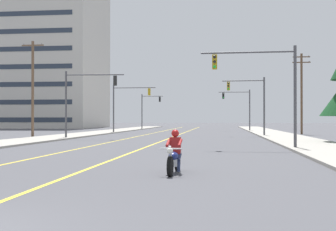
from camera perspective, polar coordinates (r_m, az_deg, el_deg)
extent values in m
cube|color=yellow|center=(51.50, 1.45, -2.47)|extent=(0.16, 100.00, 0.01)
cube|color=yellow|center=(51.99, -2.74, -2.45)|extent=(0.16, 100.00, 0.01)
cube|color=#9E998E|center=(46.69, 14.36, -2.58)|extent=(4.40, 110.00, 0.14)
cube|color=#9E998E|center=(48.82, -11.80, -2.50)|extent=(4.40, 110.00, 0.14)
cylinder|color=black|center=(14.01, 0.28, -6.57)|extent=(0.15, 0.65, 0.64)
cylinder|color=black|center=(15.54, 1.23, -5.97)|extent=(0.15, 0.65, 0.64)
cylinder|color=silver|center=(14.08, 0.35, -5.26)|extent=(0.09, 0.33, 0.68)
sphere|color=white|center=(13.92, 0.24, -4.55)|extent=(0.20, 0.20, 0.20)
cylinder|color=silver|center=(14.11, 0.38, -4.29)|extent=(0.70, 0.08, 0.04)
ellipsoid|color=navy|center=(14.63, 0.70, -5.21)|extent=(0.35, 0.58, 0.28)
cube|color=silver|center=(14.77, 0.78, -6.07)|extent=(0.26, 0.45, 0.24)
cube|color=black|center=(15.07, 0.97, -5.30)|extent=(0.31, 0.53, 0.12)
cube|color=navy|center=(15.46, 1.20, -4.88)|extent=(0.22, 0.37, 0.08)
cylinder|color=silver|center=(15.19, 0.49, -6.17)|extent=(0.11, 0.55, 0.08)
cube|color=maroon|center=(15.00, 0.95, -3.87)|extent=(0.37, 0.26, 0.56)
sphere|color=#B21919|center=(14.96, 0.93, -2.31)|extent=(0.26, 0.26, 0.26)
cylinder|color=navy|center=(14.87, 1.40, -5.37)|extent=(0.16, 0.45, 0.30)
cylinder|color=navy|center=(14.72, 1.37, -6.59)|extent=(0.12, 0.16, 0.35)
cylinder|color=maroon|center=(14.71, 1.56, -3.55)|extent=(0.13, 0.53, 0.27)
cylinder|color=navy|center=(14.91, 0.33, -5.36)|extent=(0.16, 0.45, 0.30)
cylinder|color=navy|center=(14.77, 0.14, -6.57)|extent=(0.12, 0.16, 0.35)
cylinder|color=maroon|center=(14.77, 0.02, -3.54)|extent=(0.13, 0.53, 0.27)
cylinder|color=#47474C|center=(27.46, 16.04, 2.24)|extent=(0.18, 0.18, 6.20)
cylinder|color=#47474C|center=(27.47, 10.16, 8.00)|extent=(5.62, 0.21, 0.11)
cube|color=#B79319|center=(27.39, 6.02, 6.86)|extent=(0.30, 0.25, 0.90)
sphere|color=black|center=(27.27, 6.01, 7.53)|extent=(0.18, 0.18, 0.18)
sphere|color=black|center=(27.23, 6.01, 6.90)|extent=(0.18, 0.18, 0.18)
sphere|color=green|center=(27.19, 6.01, 6.27)|extent=(0.18, 0.18, 0.18)
cylinder|color=#47474C|center=(41.62, -12.98, 1.32)|extent=(0.18, 0.18, 6.20)
cylinder|color=#47474C|center=(41.08, -9.39, 5.19)|extent=(5.36, 0.34, 0.11)
cube|color=black|center=(40.63, -6.82, 4.47)|extent=(0.31, 0.25, 0.90)
sphere|color=black|center=(40.81, -6.77, 4.87)|extent=(0.18, 0.18, 0.18)
sphere|color=black|center=(40.78, -6.77, 4.45)|extent=(0.18, 0.18, 0.18)
sphere|color=green|center=(40.76, -6.77, 4.03)|extent=(0.18, 0.18, 0.18)
cylinder|color=#47474C|center=(47.34, 12.27, 1.11)|extent=(0.18, 0.18, 6.20)
cylinder|color=#47474C|center=(47.41, 9.63, 4.43)|extent=(4.36, 0.26, 0.11)
cube|color=#B79319|center=(47.36, 7.78, 3.77)|extent=(0.31, 0.25, 0.90)
sphere|color=black|center=(47.23, 7.77, 4.14)|extent=(0.18, 0.18, 0.18)
sphere|color=black|center=(47.21, 7.78, 3.78)|extent=(0.18, 0.18, 0.18)
sphere|color=green|center=(47.19, 7.78, 3.42)|extent=(0.18, 0.18, 0.18)
cylinder|color=#47474C|center=(57.81, -7.02, 0.82)|extent=(0.18, 0.18, 6.20)
cylinder|color=#47474C|center=(57.28, -4.34, 3.58)|extent=(5.53, 0.24, 0.11)
cube|color=#B79319|center=(56.86, -2.43, 3.06)|extent=(0.31, 0.25, 0.90)
sphere|color=black|center=(57.03, -2.40, 3.35)|extent=(0.18, 0.18, 0.18)
sphere|color=black|center=(57.01, -2.40, 3.05)|extent=(0.18, 0.18, 0.18)
sphere|color=green|center=(56.99, -2.40, 2.75)|extent=(0.18, 0.18, 0.18)
cylinder|color=#47474C|center=(67.05, 10.46, 0.65)|extent=(0.18, 0.18, 6.20)
cylinder|color=#47474C|center=(66.97, 8.50, 3.00)|extent=(4.60, 0.27, 0.11)
cube|color=black|center=(66.85, 7.12, 2.53)|extent=(0.31, 0.25, 0.90)
sphere|color=black|center=(66.71, 7.13, 2.80)|extent=(0.18, 0.18, 0.18)
sphere|color=black|center=(66.70, 7.13, 2.54)|extent=(0.18, 0.18, 0.18)
sphere|color=green|center=(66.68, 7.13, 2.28)|extent=(0.18, 0.18, 0.18)
cylinder|color=#47474C|center=(78.26, -3.37, 0.48)|extent=(0.18, 0.18, 6.20)
cylinder|color=#47474C|center=(78.07, -2.02, 2.50)|extent=(3.73, 0.15, 0.11)
cube|color=black|center=(77.87, -1.06, 2.11)|extent=(0.30, 0.24, 0.90)
sphere|color=black|center=(78.04, -1.05, 2.32)|extent=(0.18, 0.18, 0.18)
sphere|color=black|center=(78.02, -1.05, 2.10)|extent=(0.18, 0.18, 0.18)
sphere|color=green|center=(78.01, -1.05, 1.88)|extent=(0.18, 0.18, 0.18)
cylinder|color=brown|center=(45.13, -17.01, 3.23)|extent=(0.26, 0.26, 9.40)
cube|color=brown|center=(45.61, -16.99, 8.63)|extent=(2.19, 0.12, 0.12)
cylinder|color=slate|center=(46.00, -18.05, 8.68)|extent=(0.08, 0.08, 0.12)
cylinder|color=slate|center=(45.27, -15.92, 8.82)|extent=(0.08, 0.08, 0.12)
cylinder|color=brown|center=(55.21, 16.80, 2.68)|extent=(0.26, 0.26, 9.63)
cube|color=brown|center=(55.63, 16.79, 7.23)|extent=(2.01, 0.12, 0.12)
cylinder|color=slate|center=(55.50, 15.92, 7.35)|extent=(0.08, 0.08, 0.12)
cylinder|color=slate|center=(55.79, 17.65, 7.31)|extent=(0.08, 0.08, 0.12)
cube|color=brown|center=(55.55, 16.79, 6.56)|extent=(2.10, 0.12, 0.12)
cylinder|color=slate|center=(55.41, 15.89, 6.68)|extent=(0.08, 0.08, 0.12)
cylinder|color=slate|center=(55.72, 17.69, 6.65)|extent=(0.08, 0.08, 0.12)
cube|color=beige|center=(98.20, -16.34, 7.29)|extent=(25.91, 20.20, 30.04)
cube|color=#283342|center=(88.08, -18.95, -0.53)|extent=(21.76, 0.06, 0.90)
cube|color=#283342|center=(88.14, -18.94, 1.64)|extent=(21.76, 0.06, 0.90)
cube|color=#283342|center=(88.32, -18.93, 3.81)|extent=(21.76, 0.06, 0.90)
cube|color=#283342|center=(88.63, -18.93, 5.96)|extent=(21.76, 0.06, 0.90)
cube|color=#283342|center=(89.06, -18.92, 8.09)|extent=(21.76, 0.06, 0.90)
cube|color=#283342|center=(89.62, -18.92, 10.21)|extent=(21.76, 0.06, 0.90)
cube|color=#283342|center=(90.29, -18.91, 12.29)|extent=(21.76, 0.06, 0.90)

